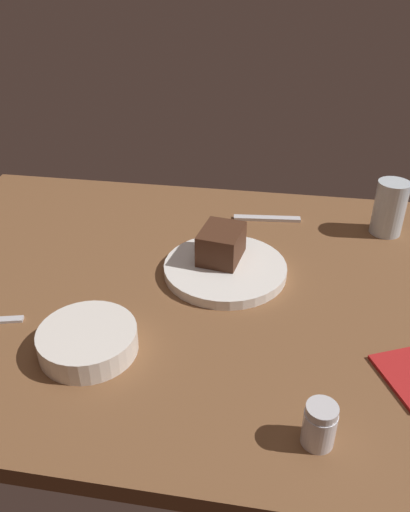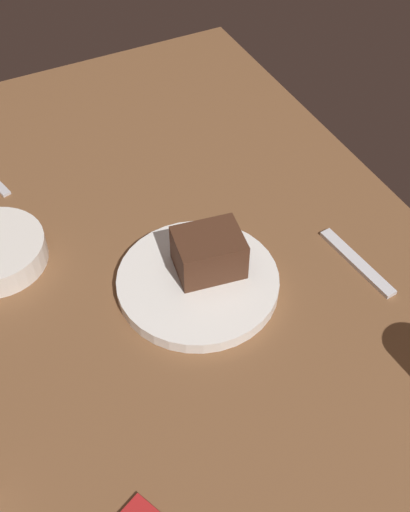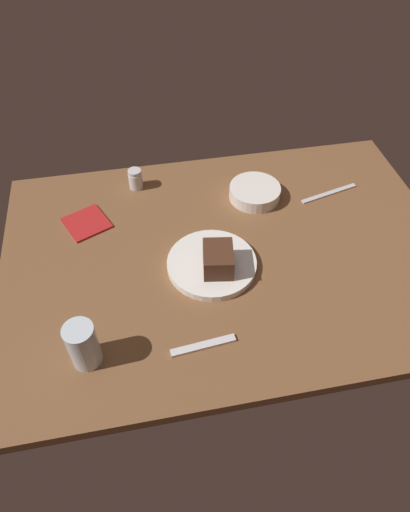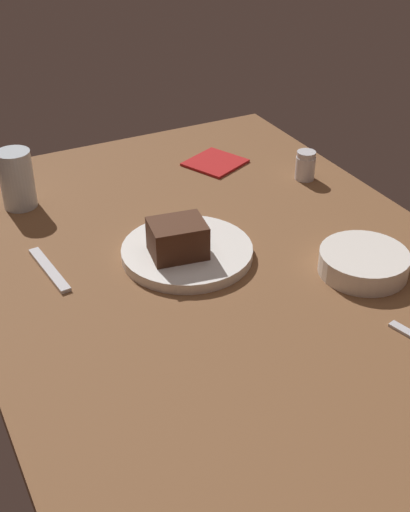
{
  "view_description": "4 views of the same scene",
  "coord_description": "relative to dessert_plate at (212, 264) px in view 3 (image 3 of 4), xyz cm",
  "views": [
    {
      "loc": [
        -14.91,
        75.59,
        56.92
      ],
      "look_at": [
        -1.88,
        -3.41,
        6.93
      ],
      "focal_mm": 35.63,
      "sensor_mm": 36.0,
      "label": 1
    },
    {
      "loc": [
        -59.61,
        21.64,
        74.38
      ],
      "look_at": [
        -5.12,
        -5.57,
        8.31
      ],
      "focal_mm": 45.42,
      "sensor_mm": 36.0,
      "label": 2
    },
    {
      "loc": [
        -21.83,
        -80.04,
        92.53
      ],
      "look_at": [
        -7.27,
        -3.46,
        6.53
      ],
      "focal_mm": 31.97,
      "sensor_mm": 36.0,
      "label": 3
    },
    {
      "loc": [
        84.89,
        -46.95,
        67.75
      ],
      "look_at": [
        -1.52,
        -2.73,
        5.06
      ],
      "focal_mm": 47.31,
      "sensor_mm": 36.0,
      "label": 4
    }
  ],
  "objects": [
    {
      "name": "dessert_spoon",
      "position": [
        -6.56,
        -23.03,
        -0.61
      ],
      "size": [
        15.1,
        3.24,
        0.7
      ],
      "primitive_type": "cube",
      "rotation": [
        0.0,
        0.0,
        3.24
      ],
      "color": "silver",
      "rests_on": "dining_table"
    },
    {
      "name": "folded_napkin",
      "position": [
        -31.71,
        22.33,
        -0.66
      ],
      "size": [
        14.76,
        14.94,
        0.6
      ],
      "primitive_type": "cube",
      "rotation": [
        0.0,
        0.0,
        0.43
      ],
      "color": "#B21E1E",
      "rests_on": "dining_table"
    },
    {
      "name": "butter_knife",
      "position": [
        40.62,
        21.77,
        -0.71
      ],
      "size": [
        18.76,
        6.03,
        0.5
      ],
      "primitive_type": "cube",
      "rotation": [
        0.0,
        0.0,
        0.25
      ],
      "color": "silver",
      "rests_on": "dining_table"
    },
    {
      "name": "dining_table",
      "position": [
        5.63,
        4.18,
        -2.46
      ],
      "size": [
        120.0,
        84.0,
        3.0
      ],
      "primitive_type": "cube",
      "color": "brown",
      "rests_on": "ground"
    },
    {
      "name": "side_bowl",
      "position": [
        17.97,
        24.55,
        0.96
      ],
      "size": [
        15.17,
        15.17,
        3.84
      ],
      "primitive_type": "cylinder",
      "color": "white",
      "rests_on": "dining_table"
    },
    {
      "name": "salt_shaker",
      "position": [
        -16.39,
        35.99,
        2.13
      ],
      "size": [
        4.21,
        4.21,
        6.27
      ],
      "color": "silver",
      "rests_on": "dining_table"
    },
    {
      "name": "dessert_plate",
      "position": [
        0.0,
        0.0,
        0.0
      ],
      "size": [
        23.18,
        23.18,
        1.92
      ],
      "primitive_type": "cylinder",
      "color": "white",
      "rests_on": "dining_table"
    },
    {
      "name": "water_glass",
      "position": [
        -32.07,
        -21.43,
        4.9
      ],
      "size": [
        6.61,
        6.61,
        11.72
      ],
      "primitive_type": "cylinder",
      "color": "silver",
      "rests_on": "dining_table"
    },
    {
      "name": "chocolate_cake_slice",
      "position": [
        1.13,
        -2.28,
        4.03
      ],
      "size": [
        8.79,
        10.41,
        6.15
      ],
      "primitive_type": "cube",
      "rotation": [
        0.0,
        0.0,
        4.55
      ],
      "color": "#472819",
      "rests_on": "dessert_plate"
    }
  ]
}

